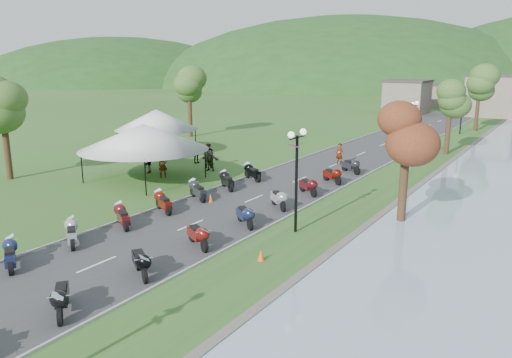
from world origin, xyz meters
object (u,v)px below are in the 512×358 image
Objects in this scene: pedestrian_a at (163,177)px; pedestrian_b at (208,168)px; vendor_tent_main at (145,152)px; pedestrian_c at (149,173)px.

pedestrian_b reaches higher than pedestrian_a.
vendor_tent_main is at bearing 67.70° from pedestrian_b.
pedestrian_b reaches higher than pedestrian_c.
vendor_tent_main is at bearing 9.68° from pedestrian_c.
pedestrian_a is at bearing 46.48° from pedestrian_c.
vendor_tent_main reaches higher than pedestrian_b.
pedestrian_a is 0.90× the size of pedestrian_b.
pedestrian_b is 4.73m from pedestrian_c.
pedestrian_b is (0.70, 4.39, 0.00)m from pedestrian_a.
pedestrian_b is at bearing 28.30° from pedestrian_a.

